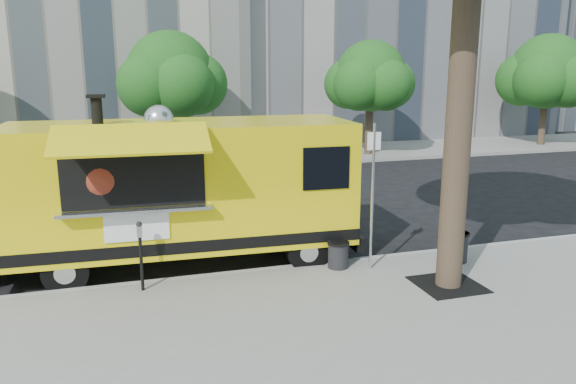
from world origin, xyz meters
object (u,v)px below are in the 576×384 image
trash_bin_left (338,254)px  far_tree_d (548,72)px  far_tree_c (371,76)px  food_truck (182,188)px  far_tree_b (170,75)px  sign_post (373,188)px  trash_bin_right (456,246)px  parking_meter (140,248)px

trash_bin_left → far_tree_d: bearing=39.2°
far_tree_c → food_truck: bearing=-129.4°
far_tree_b → far_tree_d: 19.00m
far_tree_c → sign_post: far_tree_c is taller
far_tree_b → trash_bin_left: 14.53m
far_tree_c → food_truck: 15.95m
trash_bin_right → far_tree_b: bearing=107.4°
far_tree_c → food_truck: (-10.04, -12.23, -1.99)m
parking_meter → sign_post: bearing=-2.5°
sign_post → far_tree_c: bearing=65.2°
food_truck → trash_bin_left: size_ratio=13.61×
far_tree_d → far_tree_b: bearing=179.7°
far_tree_d → food_truck: size_ratio=0.75×
far_tree_d → parking_meter: (-21.00, -13.95, -2.91)m
far_tree_c → far_tree_d: size_ratio=0.92×
food_truck → far_tree_d: bearing=34.3°
far_tree_b → food_truck: size_ratio=0.73×
far_tree_c → trash_bin_right: 15.12m
far_tree_d → sign_post: (-16.45, -14.15, -2.04)m
food_truck → trash_bin_right: bearing=-15.9°
far_tree_b → parking_meter: bearing=-98.1°
far_tree_d → far_tree_c: bearing=-178.9°
sign_post → trash_bin_right: 2.38m
far_tree_b → far_tree_c: size_ratio=1.06×
far_tree_c → trash_bin_left: size_ratio=9.46×
far_tree_b → far_tree_d: bearing=-0.3°
far_tree_b → sign_post: (2.55, -14.25, -1.98)m
far_tree_b → trash_bin_left: far_tree_b is taller
trash_bin_left → food_truck: bearing=153.7°
parking_meter → far_tree_d: bearing=33.6°
parking_meter → trash_bin_right: (6.50, -0.32, -0.49)m
far_tree_c → trash_bin_right: (-4.50, -14.07, -3.23)m
far_tree_d → sign_post: 21.79m
far_tree_c → sign_post: size_ratio=1.74×
far_tree_c → parking_meter: size_ratio=3.90×
parking_meter → far_tree_b: bearing=81.9°
far_tree_c → sign_post: (-6.45, -13.95, -1.87)m
sign_post → trash_bin_left: bearing=157.7°
far_tree_d → trash_bin_left: far_tree_d is taller
far_tree_d → sign_post: size_ratio=1.88×
far_tree_b → trash_bin_left: bearing=-82.1°
sign_post → food_truck: 3.98m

